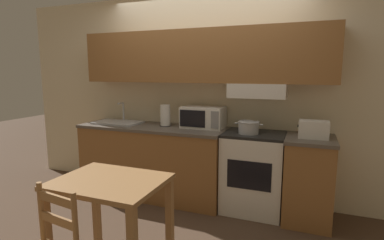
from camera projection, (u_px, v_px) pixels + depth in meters
ground_plane at (203, 192)px, 3.99m from camera, size 16.00×16.00×0.00m
wall_back at (204, 79)px, 3.69m from camera, size 5.44×0.38×2.55m
lower_counter_main at (153, 161)px, 3.86m from camera, size 1.89×0.62×0.91m
lower_counter_right_stub at (308, 179)px, 3.18m from camera, size 0.50×0.62×0.91m
stove_range at (253, 172)px, 3.42m from camera, size 0.67×0.56×0.91m
cooking_pot at (249, 127)px, 3.30m from camera, size 0.31×0.23×0.14m
microwave at (203, 117)px, 3.64m from camera, size 0.51×0.31×0.26m
toaster at (314, 129)px, 3.08m from camera, size 0.30×0.19×0.18m
sink_basin at (118, 122)px, 3.97m from camera, size 0.60×0.37×0.27m
paper_towel_roll at (165, 115)px, 3.76m from camera, size 0.15×0.15×0.27m
dining_table at (110, 198)px, 2.31m from camera, size 0.82×0.63×0.77m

